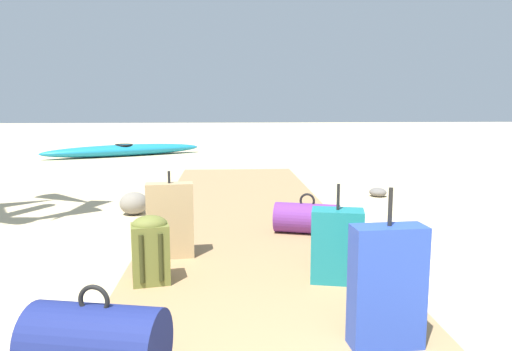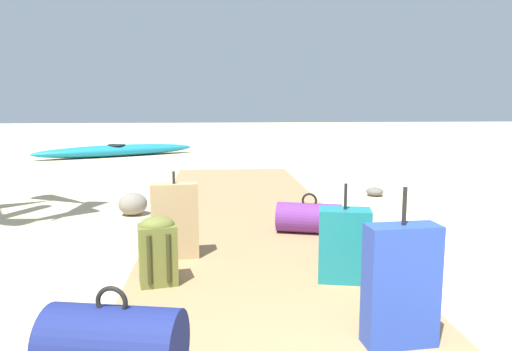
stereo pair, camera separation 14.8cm
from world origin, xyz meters
name	(u,v)px [view 2 (the right image)]	position (x,y,z in m)	size (l,w,h in m)	color
ground_plane	(254,250)	(0.00, 3.55, 0.00)	(60.00, 60.00, 0.00)	#D1BA8C
boardwalk	(248,224)	(0.00, 4.44, 0.04)	(2.16, 8.87, 0.08)	#9E7A51
suitcase_teal	(344,245)	(0.60, 2.47, 0.36)	(0.43, 0.31, 0.77)	#197A7F
suitcase_tan	(175,221)	(-0.74, 3.16, 0.42)	(0.42, 0.20, 0.78)	tan
backpack_olive	(158,248)	(-0.82, 2.53, 0.36)	(0.32, 0.28, 0.53)	olive
duffel_bag_navy	(114,344)	(-0.90, 1.21, 0.27)	(0.74, 0.52, 0.50)	navy
suitcase_blue	(401,285)	(0.65, 1.45, 0.43)	(0.42, 0.20, 0.92)	#2847B7
duffel_bag_purple	(309,218)	(0.61, 3.87, 0.24)	(0.74, 0.50, 0.43)	#6B2D84
kayak	(117,151)	(-2.99, 12.26, 0.16)	(4.14, 2.40, 0.32)	teal
rock_right_far	(375,192)	(2.12, 6.21, 0.07)	(0.25, 0.27, 0.14)	slate
rock_left_mid	(133,204)	(-1.44, 5.21, 0.15)	(0.37, 0.35, 0.30)	gray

